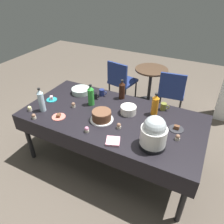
# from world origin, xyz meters

# --- Properties ---
(ground) EXTENTS (9.00, 9.00, 0.00)m
(ground) POSITION_xyz_m (0.00, 0.00, 0.00)
(ground) COLOR brown
(potluck_table) EXTENTS (2.20, 1.10, 0.75)m
(potluck_table) POSITION_xyz_m (0.00, 0.00, 0.69)
(potluck_table) COLOR black
(potluck_table) RESTS_ON ground
(frosted_layer_cake) EXTENTS (0.28, 0.28, 0.12)m
(frosted_layer_cake) POSITION_xyz_m (-0.07, -0.14, 0.81)
(frosted_layer_cake) COLOR silver
(frosted_layer_cake) RESTS_ON potluck_table
(slow_cooker) EXTENTS (0.27, 0.27, 0.35)m
(slow_cooker) POSITION_xyz_m (0.60, -0.29, 0.92)
(slow_cooker) COLOR black
(slow_cooker) RESTS_ON potluck_table
(glass_salad_bowl) EXTENTS (0.26, 0.26, 0.07)m
(glass_salad_bowl) POSITION_xyz_m (-0.66, 0.30, 0.79)
(glass_salad_bowl) COLOR #B2C6BC
(glass_salad_bowl) RESTS_ON potluck_table
(ceramic_snack_bowl) EXTENTS (0.19, 0.19, 0.10)m
(ceramic_snack_bowl) POSITION_xyz_m (0.16, 0.14, 0.80)
(ceramic_snack_bowl) COLOR silver
(ceramic_snack_bowl) RESTS_ON potluck_table
(dessert_plate_charcoal) EXTENTS (0.16, 0.16, 0.05)m
(dessert_plate_charcoal) POSITION_xyz_m (0.76, 0.08, 0.76)
(dessert_plate_charcoal) COLOR #2D2D33
(dessert_plate_charcoal) RESTS_ON potluck_table
(dessert_plate_coral) EXTENTS (0.16, 0.16, 0.04)m
(dessert_plate_coral) POSITION_xyz_m (-0.56, -0.32, 0.76)
(dessert_plate_coral) COLOR #E07266
(dessert_plate_coral) RESTS_ON potluck_table
(dessert_plate_teal) EXTENTS (0.14, 0.14, 0.06)m
(dessert_plate_teal) POSITION_xyz_m (-0.90, -0.04, 0.76)
(dessert_plate_teal) COLOR teal
(dessert_plate_teal) RESTS_ON potluck_table
(cupcake_mint) EXTENTS (0.05, 0.05, 0.07)m
(cupcake_mint) POSITION_xyz_m (-0.80, -0.48, 0.78)
(cupcake_mint) COLOR beige
(cupcake_mint) RESTS_ON potluck_table
(cupcake_lemon) EXTENTS (0.05, 0.05, 0.07)m
(cupcake_lemon) POSITION_xyz_m (0.81, -0.08, 0.78)
(cupcake_lemon) COLOR beige
(cupcake_lemon) RESTS_ON potluck_table
(cupcake_berry) EXTENTS (0.05, 0.05, 0.07)m
(cupcake_berry) POSITION_xyz_m (0.18, -0.19, 0.78)
(cupcake_berry) COLOR beige
(cupcake_berry) RESTS_ON potluck_table
(cupcake_rose) EXTENTS (0.05, 0.05, 0.07)m
(cupcake_rose) POSITION_xyz_m (-0.53, -0.06, 0.78)
(cupcake_rose) COLOR beige
(cupcake_rose) RESTS_ON potluck_table
(cupcake_cocoa) EXTENTS (0.05, 0.05, 0.07)m
(cupcake_cocoa) POSITION_xyz_m (-0.10, -0.40, 0.78)
(cupcake_cocoa) COLOR beige
(cupcake_cocoa) RESTS_ON potluck_table
(cupcake_vanilla) EXTENTS (0.05, 0.05, 0.07)m
(cupcake_vanilla) POSITION_xyz_m (-0.97, -0.38, 0.78)
(cupcake_vanilla) COLOR beige
(cupcake_vanilla) RESTS_ON potluck_table
(soda_bottle_orange_juice) EXTENTS (0.08, 0.08, 0.29)m
(soda_bottle_orange_juice) POSITION_xyz_m (0.45, 0.26, 0.88)
(soda_bottle_orange_juice) COLOR orange
(soda_bottle_orange_juice) RESTS_ON potluck_table
(soda_bottle_cola) EXTENTS (0.08, 0.08, 0.28)m
(soda_bottle_cola) POSITION_xyz_m (-0.07, 0.44, 0.88)
(soda_bottle_cola) COLOR #33190F
(soda_bottle_cola) RESTS_ON potluck_table
(soda_bottle_lime_soda) EXTENTS (0.08, 0.08, 0.29)m
(soda_bottle_lime_soda) POSITION_xyz_m (-0.36, 0.10, 0.88)
(soda_bottle_lime_soda) COLOR green
(soda_bottle_lime_soda) RESTS_ON potluck_table
(soda_bottle_water) EXTENTS (0.08, 0.08, 0.32)m
(soda_bottle_water) POSITION_xyz_m (-0.82, -0.30, 0.90)
(soda_bottle_water) COLOR silver
(soda_bottle_water) RESTS_ON potluck_table
(coffee_mug_navy) EXTENTS (0.11, 0.07, 0.09)m
(coffee_mug_navy) POSITION_xyz_m (-0.35, 0.38, 0.80)
(coffee_mug_navy) COLOR navy
(coffee_mug_navy) RESTS_ON potluck_table
(coffee_mug_olive) EXTENTS (0.11, 0.07, 0.09)m
(coffee_mug_olive) POSITION_xyz_m (0.52, 0.41, 0.80)
(coffee_mug_olive) COLOR olive
(coffee_mug_olive) RESTS_ON potluck_table
(coffee_mug_black) EXTENTS (0.12, 0.08, 0.08)m
(coffee_mug_black) POSITION_xyz_m (-0.40, 0.26, 0.79)
(coffee_mug_black) COLOR black
(coffee_mug_black) RESTS_ON potluck_table
(paper_napkin_stack) EXTENTS (0.18, 0.18, 0.02)m
(paper_napkin_stack) POSITION_xyz_m (0.23, -0.42, 0.76)
(paper_napkin_stack) COLOR pink
(paper_napkin_stack) RESTS_ON potluck_table
(maroon_chair_left) EXTENTS (0.51, 0.51, 0.85)m
(maroon_chair_left) POSITION_xyz_m (-0.56, 1.48, 0.49)
(maroon_chair_left) COLOR navy
(maroon_chair_left) RESTS_ON ground
(maroon_chair_right) EXTENTS (0.49, 0.49, 0.85)m
(maroon_chair_right) POSITION_xyz_m (0.41, 1.48, 0.49)
(maroon_chair_right) COLOR navy
(maroon_chair_right) RESTS_ON ground
(round_cafe_table) EXTENTS (0.60, 0.60, 0.72)m
(round_cafe_table) POSITION_xyz_m (-0.05, 1.70, 0.50)
(round_cafe_table) COLOR #473323
(round_cafe_table) RESTS_ON ground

